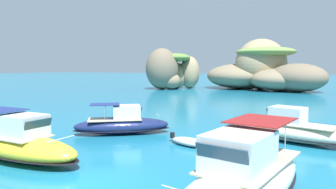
# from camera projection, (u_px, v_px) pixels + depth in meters

# --- Properties ---
(ground_plane) EXTENTS (400.00, 400.00, 0.00)m
(ground_plane) POSITION_uv_depth(u_px,v_px,m) (80.00, 185.00, 12.04)
(ground_plane) COLOR #197093
(islet_large) EXTENTS (28.09, 21.26, 10.33)m
(islet_large) POSITION_uv_depth(u_px,v_px,m) (261.00, 71.00, 62.69)
(islet_large) COLOR #9E8966
(islet_large) RESTS_ON ground
(islet_small) EXTENTS (11.46, 12.88, 8.44)m
(islet_small) POSITION_uv_depth(u_px,v_px,m) (171.00, 70.00, 64.69)
(islet_small) COLOR #9E8966
(islet_small) RESTS_ON ground
(motorboat_cream) EXTENTS (7.46, 4.07, 2.11)m
(motorboat_cream) POSITION_uv_depth(u_px,v_px,m) (292.00, 130.00, 19.05)
(motorboat_cream) COLOR beige
(motorboat_cream) RESTS_ON ground
(motorboat_white) EXTENTS (4.09, 8.84, 2.67)m
(motorboat_white) POSITION_uv_depth(u_px,v_px,m) (243.00, 180.00, 10.19)
(motorboat_white) COLOR white
(motorboat_white) RESTS_ON ground
(motorboat_navy) EXTENTS (6.49, 5.54, 2.08)m
(motorboat_navy) POSITION_uv_depth(u_px,v_px,m) (122.00, 124.00, 21.28)
(motorboat_navy) COLOR navy
(motorboat_navy) RESTS_ON ground
(motorboat_yellow) EXTENTS (7.75, 2.49, 2.41)m
(motorboat_yellow) POSITION_uv_depth(u_px,v_px,m) (19.00, 144.00, 15.27)
(motorboat_yellow) COLOR yellow
(motorboat_yellow) RESTS_ON ground
(dinghy_tender) EXTENTS (2.87, 1.81, 0.58)m
(dinghy_tender) POSITION_uv_depth(u_px,v_px,m) (190.00, 142.00, 18.06)
(dinghy_tender) COLOR #B2B2B2
(dinghy_tender) RESTS_ON ground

